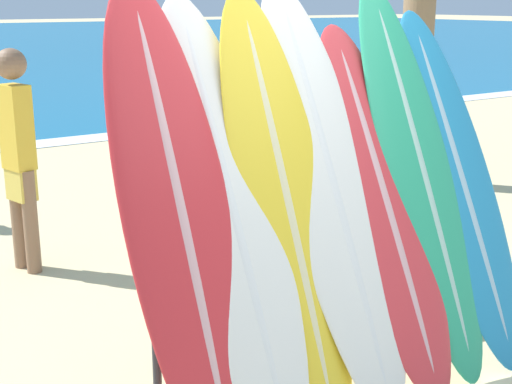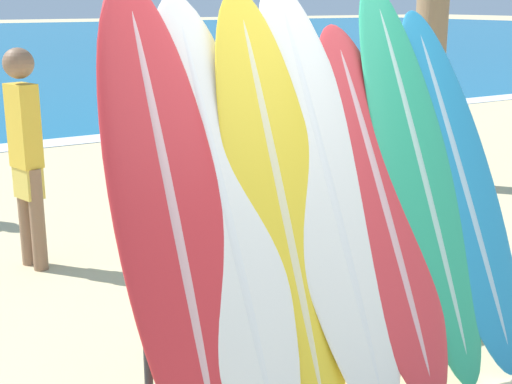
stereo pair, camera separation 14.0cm
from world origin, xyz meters
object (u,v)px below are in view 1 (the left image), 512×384
object	(u,v)px
surfboard_slot_3	(332,193)
surfboard_slot_0	(180,221)
surfboard_rack	(339,303)
person_mid_beach	(19,153)
surfboard_slot_1	(232,219)
surfboard_slot_5	(420,177)
surfboard_slot_6	(460,184)
surfboard_slot_2	(286,207)
surfboard_slot_4	(384,207)

from	to	relation	value
surfboard_slot_3	surfboard_slot_0	bearing A→B (deg)	-178.78
surfboard_rack	person_mid_beach	xyz separation A→B (m)	(-0.90, 2.64, 0.44)
surfboard_slot_3	person_mid_beach	world-z (taller)	surfboard_slot_3
surfboard_slot_1	person_mid_beach	xyz separation A→B (m)	(-0.28, 2.59, -0.11)
surfboard_slot_5	surfboard_slot_6	size ratio (longest dim) A/B	1.08
surfboard_slot_2	person_mid_beach	xyz separation A→B (m)	(-0.59, 2.59, -0.12)
surfboard_rack	surfboard_slot_1	distance (m)	0.84
surfboard_slot_4	surfboard_rack	bearing A→B (deg)	-177.63
surfboard_slot_5	person_mid_beach	world-z (taller)	surfboard_slot_5
surfboard_slot_1	surfboard_slot_2	distance (m)	0.31
surfboard_slot_0	surfboard_rack	bearing A→B (deg)	-3.03
surfboard_slot_1	surfboard_slot_3	world-z (taller)	surfboard_slot_3
surfboard_rack	surfboard_slot_1	world-z (taller)	surfboard_slot_1
surfboard_slot_0	surfboard_slot_3	world-z (taller)	surfboard_slot_0
surfboard_slot_1	surfboard_slot_6	distance (m)	1.53
surfboard_rack	surfboard_slot_2	xyz separation A→B (m)	(-0.32, 0.05, 0.56)
surfboard_slot_6	surfboard_slot_3	bearing A→B (deg)	177.86
surfboard_slot_5	surfboard_slot_6	distance (m)	0.32
surfboard_slot_4	surfboard_slot_3	bearing A→B (deg)	170.26
surfboard_rack	surfboard_slot_4	size ratio (longest dim) A/B	1.13
surfboard_slot_2	surfboard_slot_0	bearing A→B (deg)	-179.86
surfboard_slot_2	surfboard_slot_4	distance (m)	0.62
surfboard_rack	person_mid_beach	size ratio (longest dim) A/B	1.28
surfboard_slot_2	person_mid_beach	world-z (taller)	surfboard_slot_2
surfboard_rack	surfboard_slot_2	size ratio (longest dim) A/B	1.03
surfboard_slot_0	person_mid_beach	distance (m)	2.60
surfboard_rack	surfboard_slot_0	xyz separation A→B (m)	(-0.90, 0.05, 0.59)
surfboard_slot_0	surfboard_slot_3	size ratio (longest dim) A/B	1.00
surfboard_rack	surfboard_slot_3	size ratio (longest dim) A/B	1.01
surfboard_rack	surfboard_slot_5	world-z (taller)	surfboard_slot_5
surfboard_slot_0	surfboard_slot_6	bearing A→B (deg)	-0.50
surfboard_slot_3	surfboard_slot_4	bearing A→B (deg)	-9.74
surfboard_rack	surfboard_slot_4	world-z (taller)	surfboard_slot_4
surfboard_rack	person_mid_beach	world-z (taller)	person_mid_beach
person_mid_beach	surfboard_rack	bearing A→B (deg)	-176.28
surfboard_slot_2	surfboard_slot_3	size ratio (longest dim) A/B	0.98
surfboard_rack	surfboard_slot_6	distance (m)	1.04
surfboard_slot_0	surfboard_slot_2	xyz separation A→B (m)	(0.58, 0.00, -0.03)
surfboard_slot_5	surfboard_slot_2	bearing A→B (deg)	-179.55
surfboard_slot_4	surfboard_slot_0	bearing A→B (deg)	178.32
surfboard_rack	surfboard_slot_2	bearing A→B (deg)	171.20
surfboard_slot_2	person_mid_beach	bearing A→B (deg)	102.75
surfboard_slot_0	surfboard_slot_4	xyz separation A→B (m)	(1.20, -0.04, -0.12)
surfboard_rack	surfboard_slot_1	size ratio (longest dim) A/B	1.05
surfboard_slot_0	surfboard_slot_5	xyz separation A→B (m)	(1.50, 0.01, -0.00)
surfboard_rack	surfboard_slot_6	xyz separation A→B (m)	(0.91, 0.03, 0.51)
surfboard_slot_4	surfboard_slot_6	distance (m)	0.61
surfboard_rack	surfboard_slot_3	xyz separation A→B (m)	(-0.02, 0.07, 0.59)
surfboard_slot_0	surfboard_slot_2	size ratio (longest dim) A/B	1.03
surfboard_slot_1	surfboard_slot_6	world-z (taller)	surfboard_slot_1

